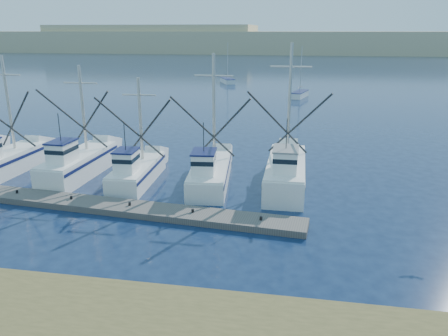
{
  "coord_description": "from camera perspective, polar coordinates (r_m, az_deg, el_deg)",
  "views": [
    {
      "loc": [
        4.02,
        -18.16,
        10.43
      ],
      "look_at": [
        -0.51,
        8.0,
        2.04
      ],
      "focal_mm": 35.0,
      "sensor_mm": 36.0,
      "label": 1
    }
  ],
  "objects": [
    {
      "name": "ground",
      "position": [
        21.33,
        -2.36,
        -11.76
      ],
      "size": [
        500.0,
        500.0,
        0.0
      ],
      "primitive_type": "plane",
      "color": "#0C1A36",
      "rests_on": "ground"
    },
    {
      "name": "sailboat_far",
      "position": [
        92.23,
        0.45,
        11.34
      ],
      "size": [
        3.94,
        5.77,
        8.1
      ],
      "rotation": [
        0.0,
        0.0,
        0.42
      ],
      "color": "white",
      "rests_on": "ground"
    },
    {
      "name": "trawler_fleet",
      "position": [
        32.66,
        -14.14,
        0.19
      ],
      "size": [
        28.46,
        9.11,
        9.66
      ],
      "color": "white",
      "rests_on": "ground"
    },
    {
      "name": "dune_ridge",
      "position": [
        228.26,
        9.17,
        15.95
      ],
      "size": [
        360.0,
        60.0,
        10.0
      ],
      "primitive_type": "cube",
      "color": "tan",
      "rests_on": "ground"
    },
    {
      "name": "floating_dock",
      "position": [
        28.96,
        -19.27,
        -4.2
      ],
      "size": [
        29.24,
        4.65,
        0.39
      ],
      "primitive_type": "cube",
      "rotation": [
        0.0,
        0.0,
        -0.09
      ],
      "color": "#5B5651",
      "rests_on": "ground"
    },
    {
      "name": "sailboat_near",
      "position": [
        73.07,
        9.85,
        9.46
      ],
      "size": [
        2.91,
        5.68,
        8.1
      ],
      "rotation": [
        0.0,
        0.0,
        -0.25
      ],
      "color": "white",
      "rests_on": "ground"
    }
  ]
}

